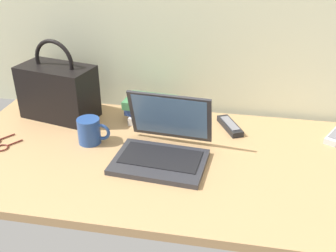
{
  "coord_description": "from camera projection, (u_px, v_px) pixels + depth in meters",
  "views": [
    {
      "loc": [
        0.2,
        -1.16,
        0.77
      ],
      "look_at": [
        -0.02,
        0.0,
        0.15
      ],
      "focal_mm": 42.11,
      "sensor_mm": 36.0,
      "label": 1
    }
  ],
  "objects": [
    {
      "name": "coffee_mug",
      "position": [
        90.0,
        131.0,
        1.45
      ],
      "size": [
        0.12,
        0.08,
        0.1
      ],
      "color": "#26478C",
      "rests_on": "desk"
    },
    {
      "name": "book_stack",
      "position": [
        150.0,
        109.0,
        1.61
      ],
      "size": [
        0.21,
        0.16,
        0.1
      ],
      "color": "silver",
      "rests_on": "desk"
    },
    {
      "name": "handbag",
      "position": [
        58.0,
        91.0,
        1.61
      ],
      "size": [
        0.33,
        0.22,
        0.33
      ],
      "color": "black",
      "rests_on": "desk"
    },
    {
      "name": "remote_control_far",
      "position": [
        230.0,
        126.0,
        1.56
      ],
      "size": [
        0.11,
        0.16,
        0.02
      ],
      "color": "black",
      "rests_on": "desk"
    },
    {
      "name": "laptop",
      "position": [
        163.0,
        146.0,
        1.36
      ],
      "size": [
        0.33,
        0.31,
        0.21
      ],
      "color": "#2D2D33",
      "rests_on": "desk"
    },
    {
      "name": "desk",
      "position": [
        173.0,
        160.0,
        1.39
      ],
      "size": [
        1.6,
        0.76,
        0.03
      ],
      "color": "tan",
      "rests_on": "ground"
    }
  ]
}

